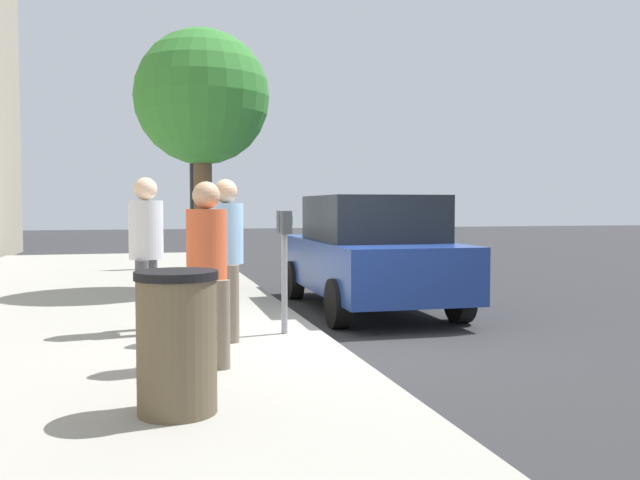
# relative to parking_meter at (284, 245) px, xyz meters

# --- Properties ---
(ground_plane) EXTENTS (80.00, 80.00, 0.00)m
(ground_plane) POSITION_rel_parking_meter_xyz_m (-0.08, -0.45, -1.17)
(ground_plane) COLOR #2B2B2D
(ground_plane) RESTS_ON ground
(sidewalk_slab) EXTENTS (28.00, 6.00, 0.15)m
(sidewalk_slab) POSITION_rel_parking_meter_xyz_m (-0.08, 2.55, -1.09)
(sidewalk_slab) COLOR gray
(sidewalk_slab) RESTS_ON ground_plane
(parking_meter) EXTENTS (0.36, 0.12, 1.41)m
(parking_meter) POSITION_rel_parking_meter_xyz_m (0.00, 0.00, 0.00)
(parking_meter) COLOR gray
(parking_meter) RESTS_ON sidewalk_slab
(pedestrian_at_meter) EXTENTS (0.52, 0.38, 1.75)m
(pedestrian_at_meter) POSITION_rel_parking_meter_xyz_m (-0.16, 0.68, 0.02)
(pedestrian_at_meter) COLOR #726656
(pedestrian_at_meter) RESTS_ON sidewalk_slab
(pedestrian_bystander) EXTENTS (0.43, 0.38, 1.69)m
(pedestrian_bystander) POSITION_rel_parking_meter_xyz_m (-1.35, 0.99, -0.03)
(pedestrian_bystander) COLOR #726656
(pedestrian_bystander) RESTS_ON sidewalk_slab
(parking_officer) EXTENTS (0.53, 0.39, 1.79)m
(parking_officer) POSITION_rel_parking_meter_xyz_m (0.49, 1.53, 0.05)
(parking_officer) COLOR #47474C
(parking_officer) RESTS_ON sidewalk_slab
(parked_sedan_near) EXTENTS (4.43, 2.02, 1.77)m
(parked_sedan_near) POSITION_rel_parking_meter_xyz_m (2.31, -1.80, -0.27)
(parked_sedan_near) COLOR navy
(parked_sedan_near) RESTS_ON ground_plane
(street_tree) EXTENTS (2.33, 2.33, 4.51)m
(street_tree) POSITION_rel_parking_meter_xyz_m (4.34, 0.56, 2.29)
(street_tree) COLOR brown
(street_tree) RESTS_ON sidewalk_slab
(traffic_signal) EXTENTS (0.24, 0.44, 3.60)m
(traffic_signal) POSITION_rel_parking_meter_xyz_m (8.70, 0.35, 1.41)
(traffic_signal) COLOR black
(traffic_signal) RESTS_ON sidewalk_slab
(trash_bin) EXTENTS (0.59, 0.59, 1.01)m
(trash_bin) POSITION_rel_parking_meter_xyz_m (-2.70, 1.32, -0.51)
(trash_bin) COLOR brown
(trash_bin) RESTS_ON sidewalk_slab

